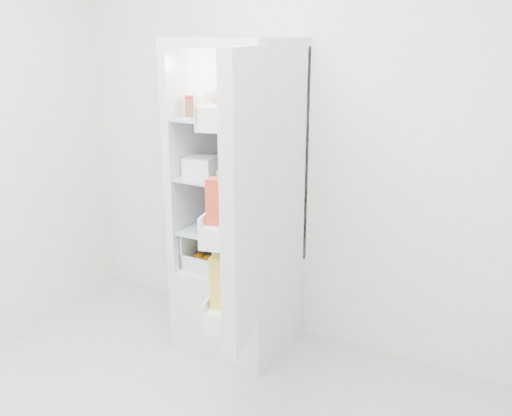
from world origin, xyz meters
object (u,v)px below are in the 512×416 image
Objects in this scene: red_cabbage at (247,213)px; fridge_door at (241,204)px; mushroom_bowl at (222,211)px; refrigerator at (242,236)px.

red_cabbage is 0.74m from fridge_door.
mushroom_bowl is 0.91m from fridge_door.
mushroom_bowl is at bearing 166.62° from refrigerator.
red_cabbage is (0.04, -0.02, 0.16)m from refrigerator.
fridge_door reaches higher than mushroom_bowl.
mushroom_bowl is at bearing 24.16° from fridge_door.
fridge_door is at bearing -50.83° from mushroom_bowl.
fridge_door is at bearing -61.12° from red_cabbage.
red_cabbage is at bearing 13.86° from fridge_door.
red_cabbage is at bearing -25.24° from refrigerator.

